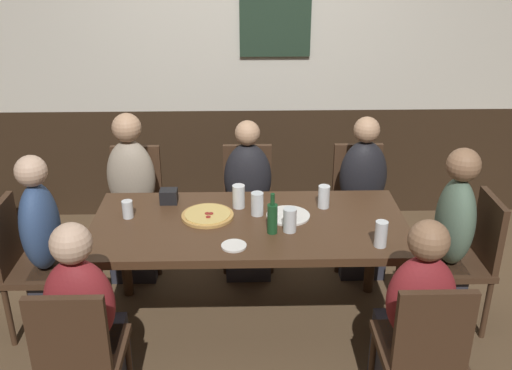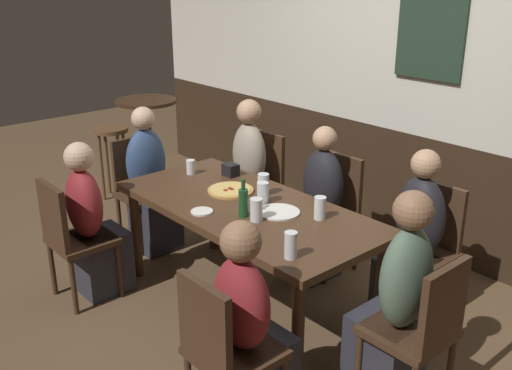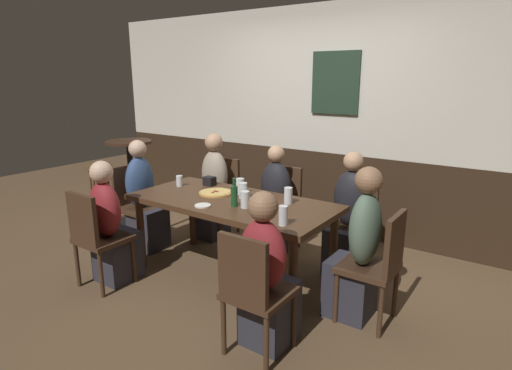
{
  "view_description": "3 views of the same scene",
  "coord_description": "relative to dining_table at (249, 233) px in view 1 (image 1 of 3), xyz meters",
  "views": [
    {
      "loc": [
        -0.04,
        -3.1,
        2.36
      ],
      "look_at": [
        0.04,
        0.13,
        0.92
      ],
      "focal_mm": 40.98,
      "sensor_mm": 36.0,
      "label": 1
    },
    {
      "loc": [
        2.69,
        -2.28,
        2.2
      ],
      "look_at": [
        0.01,
        0.07,
        0.86
      ],
      "focal_mm": 41.11,
      "sensor_mm": 36.0,
      "label": 2
    },
    {
      "loc": [
        2.24,
        -2.84,
        1.82
      ],
      "look_at": [
        0.24,
        0.04,
        0.9
      ],
      "focal_mm": 29.5,
      "sensor_mm": 36.0,
      "label": 3
    }
  ],
  "objects": [
    {
      "name": "chair_right_near",
      "position": [
        0.83,
        -0.85,
        -0.17
      ],
      "size": [
        0.4,
        0.4,
        0.88
      ],
      "color": "#422B1C",
      "rests_on": "ground_plane"
    },
    {
      "name": "chair_right_far",
      "position": [
        0.83,
        0.85,
        -0.17
      ],
      "size": [
        0.4,
        0.4,
        0.88
      ],
      "color": "#422B1C",
      "rests_on": "ground_plane"
    },
    {
      "name": "chair_mid_far",
      "position": [
        0.0,
        0.85,
        -0.17
      ],
      "size": [
        0.4,
        0.4,
        0.88
      ],
      "color": "#422B1C",
      "rests_on": "ground_plane"
    },
    {
      "name": "person_left_far",
      "position": [
        -0.83,
        0.69,
        -0.15
      ],
      "size": [
        0.34,
        0.37,
        1.2
      ],
      "color": "#2D2D38",
      "rests_on": "ground_plane"
    },
    {
      "name": "person_head_west",
      "position": [
        -1.2,
        0.0,
        -0.17
      ],
      "size": [
        0.37,
        0.34,
        1.18
      ],
      "color": "#2D2D38",
      "rests_on": "ground_plane"
    },
    {
      "name": "tumbler_water",
      "position": [
        0.05,
        0.1,
        0.14
      ],
      "size": [
        0.08,
        0.08,
        0.14
      ],
      "color": "silver",
      "rests_on": "dining_table"
    },
    {
      "name": "chair_left_near",
      "position": [
        -0.83,
        -0.85,
        -0.17
      ],
      "size": [
        0.4,
        0.4,
        0.88
      ],
      "color": "#422B1C",
      "rests_on": "ground_plane"
    },
    {
      "name": "pint_glass_stout",
      "position": [
        0.23,
        -0.12,
        0.14
      ],
      "size": [
        0.08,
        0.08,
        0.14
      ],
      "color": "silver",
      "rests_on": "dining_table"
    },
    {
      "name": "pint_glass_amber",
      "position": [
        -0.06,
        0.21,
        0.14
      ],
      "size": [
        0.08,
        0.08,
        0.15
      ],
      "color": "silver",
      "rests_on": "dining_table"
    },
    {
      "name": "person_right_far",
      "position": [
        0.83,
        0.69,
        -0.18
      ],
      "size": [
        0.34,
        0.37,
        1.16
      ],
      "color": "#2D2D38",
      "rests_on": "ground_plane"
    },
    {
      "name": "person_left_near",
      "position": [
        -0.83,
        -0.69,
        -0.19
      ],
      "size": [
        0.34,
        0.37,
        1.12
      ],
      "color": "#2D2D38",
      "rests_on": "ground_plane"
    },
    {
      "name": "plate_white_large",
      "position": [
        0.24,
        0.07,
        0.08
      ],
      "size": [
        0.27,
        0.27,
        0.01
      ],
      "primitive_type": "cylinder",
      "color": "white",
      "rests_on": "dining_table"
    },
    {
      "name": "beer_bottle_green",
      "position": [
        0.13,
        -0.13,
        0.17
      ],
      "size": [
        0.06,
        0.06,
        0.25
      ],
      "color": "#194723",
      "rests_on": "dining_table"
    },
    {
      "name": "person_right_near",
      "position": [
        0.83,
        -0.69,
        -0.19
      ],
      "size": [
        0.34,
        0.37,
        1.12
      ],
      "color": "#2D2D38",
      "rests_on": "ground_plane"
    },
    {
      "name": "chair_left_far",
      "position": [
        -0.83,
        0.85,
        -0.17
      ],
      "size": [
        0.4,
        0.4,
        0.88
      ],
      "color": "#422B1C",
      "rests_on": "ground_plane"
    },
    {
      "name": "pizza",
      "position": [
        -0.25,
        0.07,
        0.09
      ],
      "size": [
        0.32,
        0.32,
        0.03
      ],
      "color": "tan",
      "rests_on": "dining_table"
    },
    {
      "name": "plate_white_small",
      "position": [
        -0.09,
        -0.29,
        0.08
      ],
      "size": [
        0.14,
        0.14,
        0.01
      ],
      "primitive_type": "cylinder",
      "color": "white",
      "rests_on": "dining_table"
    },
    {
      "name": "condiment_caddy",
      "position": [
        -0.51,
        0.28,
        0.12
      ],
      "size": [
        0.11,
        0.09,
        0.09
      ],
      "primitive_type": "cube",
      "color": "black",
      "rests_on": "dining_table"
    },
    {
      "name": "person_mid_far",
      "position": [
        -0.0,
        0.69,
        -0.19
      ],
      "size": [
        0.34,
        0.37,
        1.14
      ],
      "color": "#2D2D38",
      "rests_on": "ground_plane"
    },
    {
      "name": "wall_back",
      "position": [
        0.0,
        1.65,
        0.64
      ],
      "size": [
        6.4,
        0.13,
        2.6
      ],
      "color": "#332316",
      "rests_on": "ground_plane"
    },
    {
      "name": "ground_plane",
      "position": [
        0.0,
        0.0,
        -0.66
      ],
      "size": [
        12.0,
        12.0,
        0.0
      ],
      "primitive_type": "plane",
      "color": "brown"
    },
    {
      "name": "chair_head_west",
      "position": [
        -1.36,
        0.0,
        -0.17
      ],
      "size": [
        0.4,
        0.4,
        0.88
      ],
      "color": "#422B1C",
      "rests_on": "ground_plane"
    },
    {
      "name": "dining_table",
      "position": [
        0.0,
        0.0,
        0.0
      ],
      "size": [
        1.88,
        0.87,
        0.74
      ],
      "color": "#472D1C",
      "rests_on": "ground_plane"
    },
    {
      "name": "chair_head_east",
      "position": [
        1.36,
        0.0,
        -0.17
      ],
      "size": [
        0.4,
        0.4,
        0.88
      ],
      "color": "#422B1C",
      "rests_on": "ground_plane"
    },
    {
      "name": "beer_glass_half",
      "position": [
        0.72,
        -0.3,
        0.14
      ],
      "size": [
        0.07,
        0.07,
        0.15
      ],
      "color": "silver",
      "rests_on": "dining_table"
    },
    {
      "name": "pint_glass_pale",
      "position": [
        -0.73,
        0.08,
        0.13
      ],
      "size": [
        0.07,
        0.07,
        0.11
      ],
      "color": "silver",
      "rests_on": "dining_table"
    },
    {
      "name": "tumbler_short",
      "position": [
        0.47,
        0.19,
        0.14
      ],
      "size": [
        0.07,
        0.07,
        0.14
      ],
      "color": "silver",
      "rests_on": "dining_table"
    },
    {
      "name": "person_head_east",
      "position": [
        1.2,
        0.0,
        -0.16
      ],
      "size": [
        0.37,
        0.34,
        1.2
      ],
      "color": "#2D2D38",
      "rests_on": "ground_plane"
    }
  ]
}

